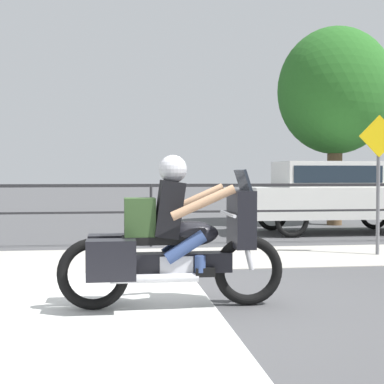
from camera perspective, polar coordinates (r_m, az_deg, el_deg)
ground_plane at (r=6.21m, az=-1.01°, el=-11.04°), size 120.00×120.00×0.00m
sidewalk_band at (r=9.54m, az=-3.38°, el=-6.44°), size 44.00×2.40×0.01m
crosswalk_band at (r=6.03m, az=-14.81°, el=-11.48°), size 3.57×6.00×0.01m
fence_railing at (r=11.03m, az=-3.99°, el=-0.50°), size 36.00×0.05×1.18m
motorcycle at (r=6.05m, az=-2.13°, el=-4.78°), size 2.34×0.76×1.57m
parked_car at (r=13.76m, az=13.47°, el=-0.01°), size 4.15×1.71×1.64m
street_sign at (r=10.32m, az=17.64°, el=2.29°), size 0.71×0.06×2.35m
tree_behind_sign at (r=16.07m, az=13.73°, el=9.42°), size 3.02×3.02×5.19m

